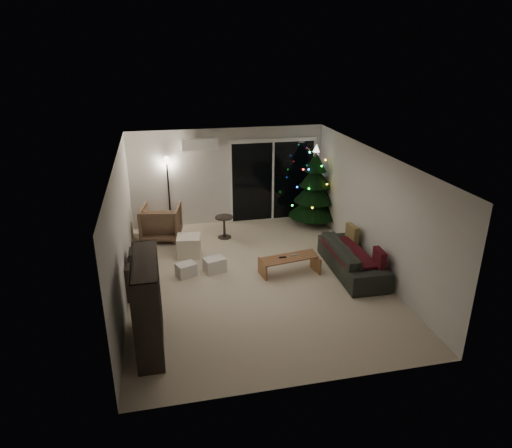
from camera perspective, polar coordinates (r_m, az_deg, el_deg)
The scene contains 18 objects.
room at distance 10.41m, azimuth 0.51°, elevation 2.34°, with size 6.50×7.51×2.60m.
bookshelf at distance 7.28m, azimuth -14.82°, elevation -9.81°, with size 0.38×1.48×1.48m, color black, non-canonical shape.
media_cabinet at distance 9.12m, azimuth -14.29°, elevation -5.96°, with size 0.40×1.07×0.67m, color black.
stereo at distance 8.94m, azimuth -14.52°, elevation -3.64°, with size 0.34×0.40×0.14m, color black.
armchair at distance 11.29m, azimuth -11.77°, elevation 0.22°, with size 0.91×0.93×0.85m, color brown.
ottoman at distance 10.35m, azimuth -8.38°, elevation -2.71°, with size 0.51×0.51×0.46m, color beige.
cardboard_box_a at distance 9.51m, azimuth -8.72°, elevation -5.66°, with size 0.38×0.29×0.27m, color beige.
cardboard_box_b at distance 9.61m, azimuth -5.20°, elevation -5.09°, with size 0.42×0.32×0.29m, color beige.
side_table at distance 11.18m, azimuth -3.98°, elevation -0.40°, with size 0.44×0.44×0.55m, color black.
floor_lamp at distance 11.84m, azimuth -10.82°, elevation 3.75°, with size 0.29×0.29×1.80m, color black.
sofa at distance 9.70m, azimuth 11.98°, elevation -4.19°, with size 2.12×0.83×0.62m, color #272825.
sofa_throw at distance 9.60m, azimuth 11.50°, elevation -3.51°, with size 0.66×1.53×0.05m, color #411113.
cushion_a at distance 10.23m, azimuth 11.92°, elevation -1.24°, with size 0.12×0.41×0.41m, color #9F8C4D.
cushion_b at distance 9.17m, azimuth 15.15°, elevation -4.31°, with size 0.12×0.41×0.41m, color #411113.
coffee_table at distance 9.48m, azimuth 4.19°, elevation -5.17°, with size 1.20×0.42×0.38m, color olive, non-canonical shape.
remote_a at distance 9.35m, azimuth 3.34°, elevation -4.17°, with size 0.15×0.05×0.02m, color black.
remote_b at distance 9.46m, azimuth 4.72°, elevation -3.89°, with size 0.14×0.04×0.02m, color slate.
christmas_tree at distance 11.87m, azimuth 7.35°, elevation 4.80°, with size 1.31×1.31×2.11m, color black.
Camera 1 is at (-1.74, -8.09, 4.44)m, focal length 32.00 mm.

